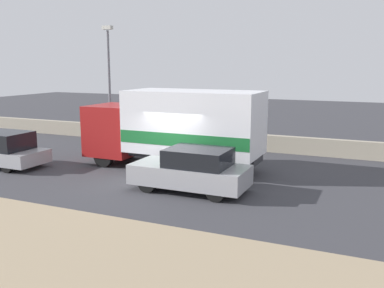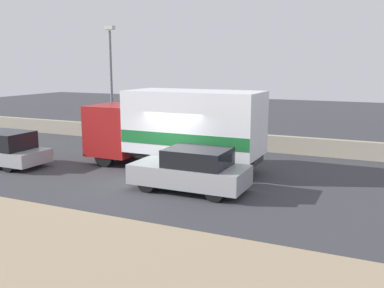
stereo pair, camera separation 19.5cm
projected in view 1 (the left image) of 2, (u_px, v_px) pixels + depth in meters
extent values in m
plane|color=#38383D|center=(161.00, 182.00, 15.96)|extent=(80.00, 80.00, 0.00)
cube|color=#9E896B|center=(18.00, 257.00, 9.72)|extent=(60.00, 6.14, 0.04)
cube|color=#A39984|center=(226.00, 140.00, 22.45)|extent=(60.00, 0.35, 0.85)
cylinder|color=slate|center=(109.00, 88.00, 23.72)|extent=(0.14, 0.14, 6.15)
cube|color=beige|center=(107.00, 28.00, 23.13)|extent=(0.56, 0.28, 0.20)
cube|color=maroon|center=(116.00, 129.00, 19.05)|extent=(2.05, 2.39, 2.19)
cube|color=black|center=(97.00, 119.00, 19.37)|extent=(0.06, 2.03, 0.96)
cube|color=#2D2D33|center=(194.00, 155.00, 17.71)|extent=(5.50, 1.36, 0.25)
cube|color=white|center=(194.00, 122.00, 17.45)|extent=(5.50, 2.48, 2.52)
cube|color=#19662D|center=(194.00, 136.00, 17.56)|extent=(5.47, 2.50, 0.50)
cylinder|color=black|center=(104.00, 157.00, 18.33)|extent=(0.87, 0.28, 0.87)
cylinder|color=black|center=(129.00, 148.00, 20.17)|extent=(0.87, 0.28, 0.87)
cylinder|color=black|center=(220.00, 169.00, 16.23)|extent=(0.87, 0.28, 0.87)
cylinder|color=black|center=(236.00, 158.00, 18.07)|extent=(0.87, 0.28, 0.87)
cylinder|color=black|center=(193.00, 166.00, 16.66)|extent=(0.87, 0.28, 0.87)
cylinder|color=black|center=(212.00, 156.00, 18.50)|extent=(0.87, 0.28, 0.87)
cube|color=#9E9EA3|center=(190.00, 174.00, 14.82)|extent=(4.05, 1.80, 0.68)
cube|color=black|center=(198.00, 157.00, 14.57)|extent=(2.10, 1.65, 0.60)
cylinder|color=black|center=(147.00, 183.00, 14.67)|extent=(0.64, 0.20, 0.64)
cylinder|color=black|center=(168.00, 173.00, 16.07)|extent=(0.64, 0.20, 0.64)
cylinder|color=black|center=(216.00, 192.00, 13.67)|extent=(0.64, 0.20, 0.64)
cylinder|color=black|center=(231.00, 180.00, 15.07)|extent=(0.64, 0.20, 0.64)
cube|color=black|center=(2.00, 140.00, 18.31)|extent=(2.38, 1.64, 0.74)
cylinder|color=black|center=(7.00, 166.00, 17.35)|extent=(0.56, 0.20, 0.56)
cylinder|color=black|center=(35.00, 158.00, 18.74)|extent=(0.56, 0.20, 0.56)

